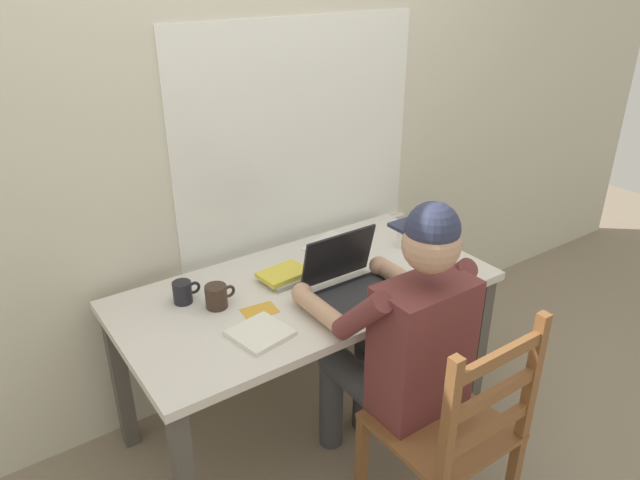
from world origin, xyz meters
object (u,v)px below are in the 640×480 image
computer_mouse (413,279)px  coffee_mug_spare (217,296)px  book_stack_main (284,276)px  landscape_photo_print (260,311)px  wooden_chair (453,432)px  desk (307,304)px  seated_person (401,339)px  coffee_mug_white (405,237)px  coffee_mug_dark (183,292)px  laptop (351,280)px

computer_mouse → coffee_mug_spare: (-0.74, 0.29, 0.03)m
book_stack_main → landscape_photo_print: (-0.20, -0.15, -0.02)m
wooden_chair → coffee_mug_spare: 0.98m
landscape_photo_print → computer_mouse: bearing=-8.8°
desk → seated_person: size_ratio=1.22×
wooden_chair → coffee_mug_spare: wooden_chair is taller
coffee_mug_white → coffee_mug_spare: (-0.93, 0.02, -0.00)m
coffee_mug_dark → coffee_mug_spare: size_ratio=0.91×
laptop → computer_mouse: (0.26, -0.08, -0.04)m
computer_mouse → coffee_mug_white: 0.33m
desk → laptop: (0.12, -0.14, 0.14)m
coffee_mug_dark → landscape_photo_print: size_ratio=0.85×
coffee_mug_spare → wooden_chair: bearing=-60.1°
laptop → book_stack_main: size_ratio=1.60×
seated_person → coffee_mug_dark: bearing=131.3°
laptop → coffee_mug_white: (0.45, 0.18, -0.01)m
seated_person → coffee_mug_dark: 0.84m
desk → seated_person: 0.47m
wooden_chair → coffee_mug_dark: size_ratio=8.41×
computer_mouse → coffee_mug_spare: 0.79m
computer_mouse → landscape_photo_print: size_ratio=0.77×
wooden_chair → landscape_photo_print: (-0.35, 0.69, 0.25)m
seated_person → laptop: seated_person is taller
wooden_chair → computer_mouse: (0.27, 0.52, 0.27)m
computer_mouse → coffee_mug_white: bearing=53.7°
coffee_mug_spare → book_stack_main: 0.32m
landscape_photo_print → wooden_chair: bearing=-56.7°
computer_mouse → coffee_mug_dark: (-0.83, 0.39, 0.03)m
seated_person → computer_mouse: bearing=41.0°
seated_person → coffee_mug_white: seated_person is taller
coffee_mug_spare → coffee_mug_dark: bearing=130.8°
coffee_mug_spare → landscape_photo_print: 0.17m
computer_mouse → coffee_mug_dark: coffee_mug_dark is taller
coffee_mug_white → coffee_mug_dark: coffee_mug_white is taller
wooden_chair → desk: bearing=97.7°
coffee_mug_dark → landscape_photo_print: coffee_mug_dark is taller
seated_person → coffee_mug_spare: seated_person is taller
seated_person → coffee_mug_white: size_ratio=11.19×
coffee_mug_spare → book_stack_main: bearing=5.1°
laptop → wooden_chair: bearing=-91.8°
wooden_chair → book_stack_main: size_ratio=4.51×
computer_mouse → book_stack_main: book_stack_main is taller
landscape_photo_print → coffee_mug_dark: bearing=139.2°
wooden_chair → coffee_mug_white: bearing=59.1°
computer_mouse → seated_person: bearing=-139.0°
laptop → book_stack_main: 0.29m
laptop → coffee_mug_spare: laptop is taller
seated_person → coffee_mug_white: bearing=47.0°
desk → coffee_mug_dark: size_ratio=13.64×
coffee_mug_white → coffee_mug_spare: coffee_mug_white is taller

